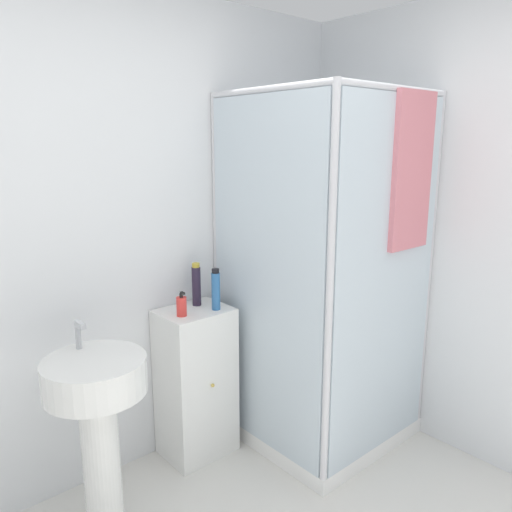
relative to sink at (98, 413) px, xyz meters
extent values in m
cube|color=silver|center=(0.16, 0.44, 0.63)|extent=(6.40, 0.06, 2.50)
cube|color=white|center=(1.38, -0.04, -0.57)|extent=(0.90, 0.90, 0.09)
cylinder|color=silver|center=(1.81, 0.40, 0.39)|extent=(0.04, 0.04, 2.02)
cylinder|color=silver|center=(0.95, 0.40, 0.39)|extent=(0.04, 0.04, 2.02)
cylinder|color=silver|center=(1.81, -0.47, 0.39)|extent=(0.04, 0.04, 2.02)
cylinder|color=silver|center=(0.95, -0.47, 0.39)|extent=(0.04, 0.04, 2.02)
cylinder|color=silver|center=(1.38, -0.47, 1.38)|extent=(0.87, 0.04, 0.04)
cylinder|color=silver|center=(1.38, 0.40, 1.38)|extent=(0.87, 0.04, 0.04)
cylinder|color=silver|center=(0.95, -0.04, 1.38)|extent=(0.04, 0.87, 0.04)
cylinder|color=silver|center=(1.81, -0.04, 1.38)|extent=(0.04, 0.87, 0.04)
cube|color=silver|center=(1.38, -0.48, 0.42)|extent=(0.83, 0.01, 1.89)
cube|color=silver|center=(0.93, -0.04, 0.42)|extent=(0.01, 0.83, 1.89)
cylinder|color=#B7BABF|center=(1.60, 0.33, 0.23)|extent=(0.02, 0.02, 1.51)
cylinder|color=#B7BABF|center=(1.60, 0.28, 1.01)|extent=(0.07, 0.07, 0.04)
cube|color=#D1757F|center=(1.52, -0.50, 0.99)|extent=(0.32, 0.03, 0.79)
cube|color=white|center=(0.68, 0.26, -0.19)|extent=(0.38, 0.30, 0.86)
sphere|color=gold|center=(0.68, 0.10, -0.14)|extent=(0.02, 0.02, 0.02)
cylinder|color=white|center=(0.00, 0.00, -0.26)|extent=(0.16, 0.16, 0.71)
cylinder|color=white|center=(0.00, 0.00, 0.17)|extent=(0.43, 0.43, 0.15)
cylinder|color=#B7BABF|center=(0.00, 0.15, 0.31)|extent=(0.02, 0.02, 0.13)
cube|color=#B7BABF|center=(0.00, 0.12, 0.37)|extent=(0.02, 0.07, 0.02)
cylinder|color=red|center=(0.58, 0.22, 0.29)|extent=(0.05, 0.05, 0.10)
cylinder|color=black|center=(0.58, 0.22, 0.36)|extent=(0.02, 0.02, 0.02)
cube|color=black|center=(0.58, 0.21, 0.37)|extent=(0.01, 0.03, 0.01)
cylinder|color=#281E33|center=(0.74, 0.31, 0.35)|extent=(0.05, 0.05, 0.22)
cylinder|color=gold|center=(0.74, 0.31, 0.47)|extent=(0.04, 0.04, 0.02)
cylinder|color=#2D66A3|center=(0.78, 0.18, 0.35)|extent=(0.05, 0.05, 0.21)
cylinder|color=black|center=(0.78, 0.18, 0.46)|extent=(0.04, 0.04, 0.02)
camera|label=1|loc=(-0.76, -1.91, 1.13)|focal=35.00mm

